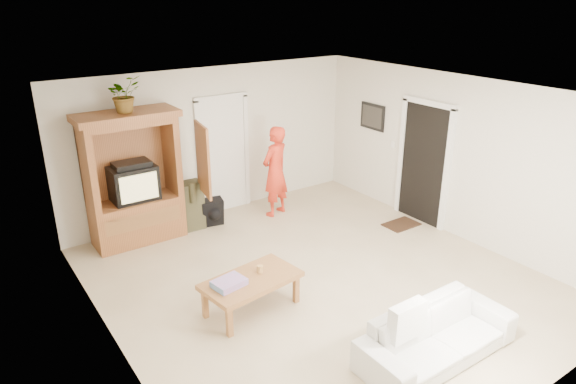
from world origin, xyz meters
name	(u,v)px	position (x,y,z in m)	size (l,w,h in m)	color
floor	(318,280)	(0.00, 0.00, 0.00)	(6.00, 6.00, 0.00)	tan
ceiling	(322,94)	(0.00, 0.00, 2.60)	(6.00, 6.00, 0.00)	white
wall_back	(214,142)	(0.00, 3.00, 1.30)	(5.50, 5.50, 0.00)	silver
wall_front	(535,299)	(0.00, -3.00, 1.30)	(5.50, 5.50, 0.00)	silver
wall_left	(109,250)	(-2.75, 0.00, 1.30)	(6.00, 6.00, 0.00)	silver
wall_right	(455,157)	(2.75, 0.00, 1.30)	(6.00, 6.00, 0.00)	silver
armoire	(135,187)	(-1.58, 2.66, 0.91)	(1.82, 1.14, 2.10)	brown
door_back	(223,156)	(0.15, 2.97, 1.02)	(0.85, 0.05, 2.04)	white
doorway_right	(424,164)	(2.73, 0.60, 1.02)	(0.05, 0.90, 2.04)	black
framed_picture	(373,117)	(2.73, 1.90, 1.60)	(0.03, 0.60, 0.48)	black
doormat	(401,224)	(2.30, 0.60, 0.01)	(0.60, 0.40, 0.02)	#382316
plant	(124,94)	(-1.60, 2.63, 2.37)	(0.48, 0.42, 0.53)	#4C7238
man	(275,171)	(0.78, 2.25, 0.81)	(0.59, 0.39, 1.62)	red
sofa	(437,335)	(0.08, -2.01, 0.27)	(1.88, 0.74, 0.55)	silver
coffee_table	(251,282)	(-1.12, -0.08, 0.39)	(1.29, 0.81, 0.45)	#935E32
towel	(229,283)	(-1.43, -0.08, 0.49)	(0.38, 0.28, 0.08)	#FA539E
candle	(260,269)	(-0.96, -0.03, 0.50)	(0.08, 0.08, 0.10)	tan
backpack_black	(212,212)	(-0.38, 2.48, 0.23)	(0.38, 0.22, 0.46)	black
backpack_olive	(189,206)	(-0.74, 2.57, 0.41)	(0.43, 0.32, 0.82)	#47442B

